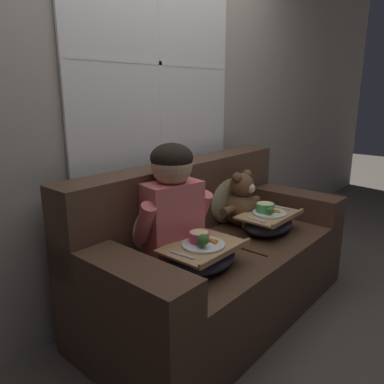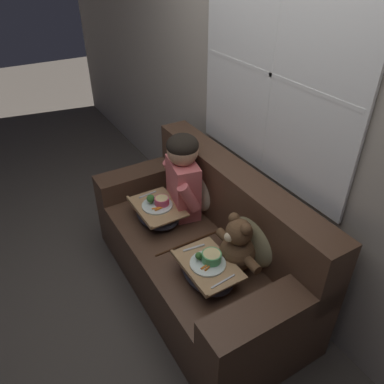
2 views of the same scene
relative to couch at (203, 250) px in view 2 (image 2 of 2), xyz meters
The scene contains 9 objects.
ground_plane 0.35m from the couch, 90.00° to the right, with size 14.00×14.00×0.00m, color #4C443D.
wall_back_with_window 1.09m from the couch, 90.00° to the left, with size 8.00×0.08×2.60m.
couch is the anchor object (origin of this frame).
throw_pillow_behind_child 0.50m from the couch, 153.12° to the left, with size 0.42×0.20×0.43m.
throw_pillow_behind_teddy 0.50m from the couch, 26.88° to the left, with size 0.41×0.20×0.42m.
child_figure 0.58m from the couch, behind, with size 0.47×0.26×0.64m.
teddy_bear 0.44m from the couch, ahead, with size 0.41×0.28×0.38m.
lap_tray_child 0.43m from the couch, 151.37° to the right, with size 0.42×0.31×0.21m.
lap_tray_teddy 0.43m from the couch, 28.63° to the right, with size 0.41×0.29×0.19m.
Camera 2 is at (1.66, -1.02, 2.19)m, focal length 35.00 mm.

